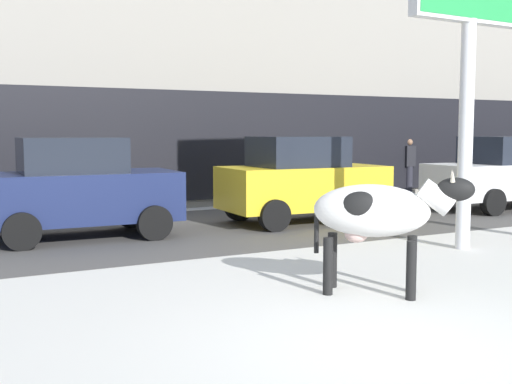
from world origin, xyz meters
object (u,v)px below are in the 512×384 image
(cow_holstein, at_px, (376,213))
(car_white_sedan, at_px, (507,173))
(car_navy_hatchback, at_px, (79,188))
(car_yellow_hatchback, at_px, (302,180))
(pedestrian_near_billboard, at_px, (409,166))

(cow_holstein, xyz_separation_m, car_white_sedan, (8.42, 5.18, -0.09))
(cow_holstein, relative_size, car_navy_hatchback, 0.47)
(car_yellow_hatchback, xyz_separation_m, pedestrian_near_billboard, (6.20, 3.56, -0.05))
(cow_holstein, height_order, car_navy_hatchback, car_navy_hatchback)
(cow_holstein, height_order, car_yellow_hatchback, car_yellow_hatchback)
(car_yellow_hatchback, bearing_deg, pedestrian_near_billboard, 29.91)
(car_white_sedan, height_order, pedestrian_near_billboard, car_white_sedan)
(car_navy_hatchback, relative_size, car_white_sedan, 0.84)
(pedestrian_near_billboard, bearing_deg, car_yellow_hatchback, -150.09)
(cow_holstein, distance_m, car_white_sedan, 9.89)
(pedestrian_near_billboard, bearing_deg, car_white_sedan, -93.80)
(car_navy_hatchback, relative_size, car_yellow_hatchback, 1.00)
(car_navy_hatchback, height_order, pedestrian_near_billboard, car_navy_hatchback)
(car_navy_hatchback, height_order, car_yellow_hatchback, same)
(car_navy_hatchback, bearing_deg, pedestrian_near_billboard, 16.81)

